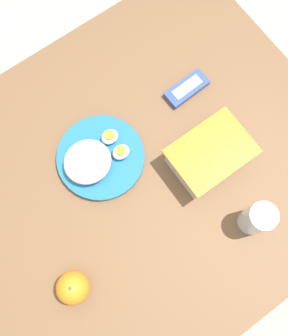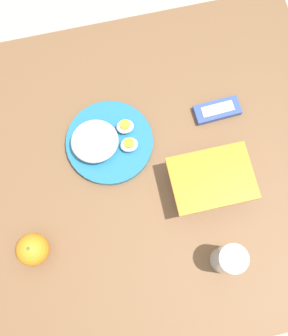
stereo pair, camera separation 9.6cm
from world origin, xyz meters
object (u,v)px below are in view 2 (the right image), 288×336
orange_fruit (33,249)px  food_container (209,182)px  rice_plate (104,142)px  candy_bar (217,110)px  drinking_glass (228,259)px

orange_fruit → food_container: bearing=-171.7°
rice_plate → orange_fruit: bearing=46.9°
orange_fruit → candy_bar: size_ratio=0.63×
rice_plate → candy_bar: rice_plate is taller
drinking_glass → food_container: bearing=-93.0°
orange_fruit → drinking_glass: size_ratio=0.65×
drinking_glass → rice_plate: bearing=-57.7°
drinking_glass → candy_bar: bearing=-102.9°
food_container → candy_bar: bearing=-112.1°
orange_fruit → rice_plate: bearing=-133.1°
food_container → orange_fruit: size_ratio=2.51×
rice_plate → food_container: bearing=144.8°
rice_plate → candy_bar: 0.31m
orange_fruit → candy_bar: orange_fruit is taller
candy_bar → drinking_glass: drinking_glass is taller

